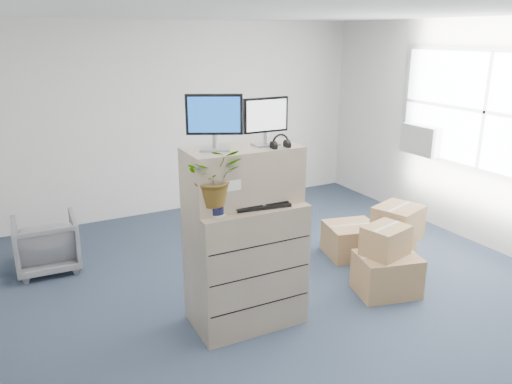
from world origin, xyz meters
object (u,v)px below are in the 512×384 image
monitor_left (214,119)px  monitor_right (266,119)px  keyboard (257,205)px  potted_plant (214,184)px  water_bottle (249,185)px  office_chair (46,241)px  filing_cabinet_lower (246,264)px

monitor_left → monitor_right: bearing=21.7°
keyboard → monitor_left: bearing=158.7°
potted_plant → water_bottle: bearing=22.4°
keyboard → office_chair: size_ratio=0.81×
filing_cabinet_lower → monitor_right: 1.34m
water_bottle → office_chair: (-1.60, 1.98, -0.98)m
potted_plant → keyboard: bearing=2.0°
water_bottle → keyboard: bearing=-90.1°
office_chair → keyboard: bearing=129.1°
monitor_right → potted_plant: monitor_right is taller
monitor_right → keyboard: (-0.16, -0.13, -0.72)m
water_bottle → potted_plant: (-0.40, -0.17, 0.11)m
filing_cabinet_lower → office_chair: (-1.54, 2.02, -0.24)m
monitor_left → office_chair: bearing=150.0°
filing_cabinet_lower → water_bottle: (0.06, 0.04, 0.74)m
water_bottle → office_chair: 2.72m
water_bottle → monitor_right: bearing=-6.0°
filing_cabinet_lower → keyboard: bearing=-60.9°
keyboard → potted_plant: bearing=-169.7°
filing_cabinet_lower → monitor_left: monitor_left is taller
monitor_right → keyboard: 0.75m
monitor_left → potted_plant: 0.54m
filing_cabinet_lower → monitor_right: (0.22, 0.03, 1.32)m
monitor_right → office_chair: 3.08m
monitor_right → potted_plant: (-0.56, -0.15, -0.47)m
monitor_left → water_bottle: (0.31, -0.02, -0.61)m
monitor_left → potted_plant: monitor_left is taller
filing_cabinet_lower → keyboard: size_ratio=2.08×
water_bottle → potted_plant: size_ratio=0.53×
monitor_right → office_chair: bearing=131.8°
monitor_left → potted_plant: (-0.09, -0.19, -0.50)m
filing_cabinet_lower → monitor_right: size_ratio=2.77×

